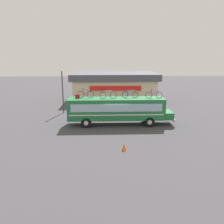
{
  "coord_description": "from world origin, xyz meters",
  "views": [
    {
      "loc": [
        -1.42,
        -23.99,
        7.21
      ],
      "look_at": [
        -0.42,
        0.0,
        1.38
      ],
      "focal_mm": 37.5,
      "sensor_mm": 36.0,
      "label": 1
    }
  ],
  "objects": [
    {
      "name": "bus",
      "position": [
        0.16,
        0.0,
        1.72
      ],
      "size": [
        11.11,
        2.38,
        2.86
      ],
      "color": "#1E6B38",
      "rests_on": "ground"
    },
    {
      "name": "rooftop_bicycle_1",
      "position": [
        -3.19,
        0.28,
        3.26
      ],
      "size": [
        1.74,
        0.44,
        0.97
      ],
      "color": "black",
      "rests_on": "bus"
    },
    {
      "name": "traffic_cone",
      "position": [
        0.22,
        -7.04,
        0.27
      ],
      "size": [
        0.38,
        0.38,
        0.55
      ],
      "primitive_type": "cone",
      "color": "orange",
      "rests_on": "ground"
    },
    {
      "name": "rooftop_bicycle_2",
      "position": [
        -0.84,
        -0.2,
        3.24
      ],
      "size": [
        1.76,
        0.44,
        0.92
      ],
      "color": "black",
      "rests_on": "bus"
    },
    {
      "name": "ground_plane",
      "position": [
        0.0,
        0.0,
        0.0
      ],
      "size": [
        120.0,
        120.0,
        0.0
      ],
      "primitive_type": "plane",
      "color": "#423F44"
    },
    {
      "name": "street_lamp",
      "position": [
        -6.44,
        5.55,
        3.17
      ],
      "size": [
        0.29,
        0.29,
        5.53
      ],
      "color": "#38383D",
      "rests_on": "ground"
    },
    {
      "name": "roadside_building",
      "position": [
        0.52,
        14.26,
        2.28
      ],
      "size": [
        13.75,
        8.11,
        4.43
      ],
      "color": "beige",
      "rests_on": "ground"
    },
    {
      "name": "luggage_bag_1",
      "position": [
        -4.02,
        0.2,
        3.06
      ],
      "size": [
        0.45,
        0.38,
        0.4
      ],
      "primitive_type": "cube",
      "color": "maroon",
      "rests_on": "bus"
    },
    {
      "name": "rooftop_bicycle_3",
      "position": [
        1.48,
        0.17,
        3.22
      ],
      "size": [
        1.74,
        0.44,
        0.86
      ],
      "color": "black",
      "rests_on": "bus"
    },
    {
      "name": "rooftop_bicycle_4",
      "position": [
        3.93,
        -0.23,
        3.24
      ],
      "size": [
        1.77,
        0.44,
        0.92
      ],
      "color": "black",
      "rests_on": "bus"
    }
  ]
}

